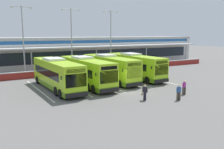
# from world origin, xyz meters

# --- Properties ---
(ground_plane) EXTENTS (200.00, 200.00, 0.00)m
(ground_plane) POSITION_xyz_m (0.00, 0.00, 0.00)
(ground_plane) COLOR #605E5B
(terminal_building) EXTENTS (70.00, 13.00, 6.00)m
(terminal_building) POSITION_xyz_m (-0.00, 26.91, 3.01)
(terminal_building) COLOR silver
(terminal_building) RESTS_ON ground
(red_barrier_wall) EXTENTS (60.00, 0.40, 1.10)m
(red_barrier_wall) POSITION_xyz_m (0.00, 14.50, 0.56)
(red_barrier_wall) COLOR maroon
(red_barrier_wall) RESTS_ON ground
(coach_bus_leftmost) EXTENTS (3.04, 12.19, 3.78)m
(coach_bus_leftmost) POSITION_xyz_m (-6.25, 5.32, 1.79)
(coach_bus_leftmost) COLOR #9ED11E
(coach_bus_leftmost) RESTS_ON ground
(coach_bus_left_centre) EXTENTS (3.04, 12.19, 3.78)m
(coach_bus_left_centre) POSITION_xyz_m (-2.33, 5.45, 1.79)
(coach_bus_left_centre) COLOR #9ED11E
(coach_bus_left_centre) RESTS_ON ground
(coach_bus_centre) EXTENTS (3.04, 12.19, 3.78)m
(coach_bus_centre) POSITION_xyz_m (1.90, 6.60, 1.79)
(coach_bus_centre) COLOR #9ED11E
(coach_bus_centre) RESTS_ON ground
(coach_bus_right_centre) EXTENTS (3.04, 12.19, 3.78)m
(coach_bus_right_centre) POSITION_xyz_m (6.37, 6.69, 1.79)
(coach_bus_right_centre) COLOR #9ED11E
(coach_bus_right_centre) RESTS_ON ground
(bay_stripe_far_west) EXTENTS (0.14, 13.00, 0.01)m
(bay_stripe_far_west) POSITION_xyz_m (-8.40, 6.00, 0.00)
(bay_stripe_far_west) COLOR silver
(bay_stripe_far_west) RESTS_ON ground
(bay_stripe_west) EXTENTS (0.14, 13.00, 0.01)m
(bay_stripe_west) POSITION_xyz_m (-4.20, 6.00, 0.00)
(bay_stripe_west) COLOR silver
(bay_stripe_west) RESTS_ON ground
(bay_stripe_mid_west) EXTENTS (0.14, 13.00, 0.01)m
(bay_stripe_mid_west) POSITION_xyz_m (0.00, 6.00, 0.00)
(bay_stripe_mid_west) COLOR silver
(bay_stripe_mid_west) RESTS_ON ground
(bay_stripe_centre) EXTENTS (0.14, 13.00, 0.01)m
(bay_stripe_centre) POSITION_xyz_m (4.20, 6.00, 0.00)
(bay_stripe_centre) COLOR silver
(bay_stripe_centre) RESTS_ON ground
(bay_stripe_mid_east) EXTENTS (0.14, 13.00, 0.01)m
(bay_stripe_mid_east) POSITION_xyz_m (8.40, 6.00, 0.00)
(bay_stripe_mid_east) COLOR silver
(bay_stripe_mid_east) RESTS_ON ground
(pedestrian_with_handbag) EXTENTS (0.53, 0.60, 1.62)m
(pedestrian_with_handbag) POSITION_xyz_m (-0.14, -4.27, 0.86)
(pedestrian_with_handbag) COLOR black
(pedestrian_with_handbag) RESTS_ON ground
(pedestrian_in_dark_coat) EXTENTS (0.54, 0.29, 1.62)m
(pedestrian_in_dark_coat) POSITION_xyz_m (5.15, -4.60, 0.87)
(pedestrian_in_dark_coat) COLOR #4C4238
(pedestrian_in_dark_coat) RESTS_ON ground
(pedestrian_child) EXTENTS (0.54, 0.33, 1.62)m
(pedestrian_child) POSITION_xyz_m (2.90, -5.99, 0.87)
(pedestrian_child) COLOR #4C4238
(pedestrian_child) RESTS_ON ground
(lamp_post_west) EXTENTS (3.24, 0.28, 11.00)m
(lamp_post_west) POSITION_xyz_m (-7.82, 16.89, 6.29)
(lamp_post_west) COLOR #9E9EA3
(lamp_post_west) RESTS_ON ground
(lamp_post_centre) EXTENTS (3.24, 0.28, 11.00)m
(lamp_post_centre) POSITION_xyz_m (0.26, 17.01, 6.29)
(lamp_post_centre) COLOR #9E9EA3
(lamp_post_centre) RESTS_ON ground
(lamp_post_east) EXTENTS (3.24, 0.28, 11.00)m
(lamp_post_east) POSITION_xyz_m (8.03, 16.79, 6.29)
(lamp_post_east) COLOR #9E9EA3
(lamp_post_east) RESTS_ON ground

